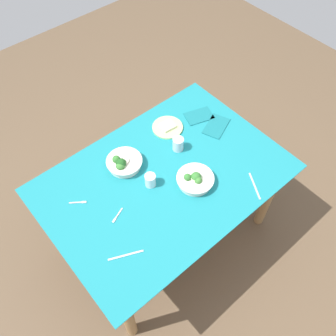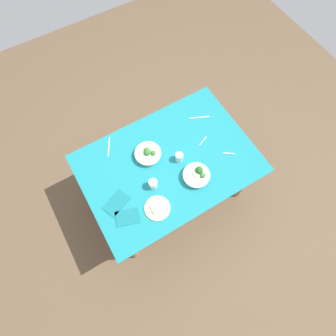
% 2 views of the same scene
% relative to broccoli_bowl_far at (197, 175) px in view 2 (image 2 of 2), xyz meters
% --- Properties ---
extents(ground_plane, '(6.00, 6.00, 0.00)m').
position_rel_broccoli_bowl_far_xyz_m(ground_plane, '(0.14, -0.23, -0.78)').
color(ground_plane, brown).
extents(dining_table, '(1.48, 1.03, 0.75)m').
position_rel_broccoli_bowl_far_xyz_m(dining_table, '(0.14, -0.23, -0.14)').
color(dining_table, '#197A84').
rests_on(dining_table, ground_plane).
extents(broccoli_bowl_far, '(0.23, 0.23, 0.10)m').
position_rel_broccoli_bowl_far_xyz_m(broccoli_bowl_far, '(0.00, 0.00, 0.00)').
color(broccoli_bowl_far, silver).
rests_on(broccoli_bowl_far, dining_table).
extents(broccoli_bowl_near, '(0.23, 0.23, 0.09)m').
position_rel_broccoli_bowl_far_xyz_m(broccoli_bowl_near, '(0.25, -0.38, -0.00)').
color(broccoli_bowl_near, silver).
rests_on(broccoli_bowl_near, dining_table).
extents(bread_side_plate, '(0.21, 0.21, 0.03)m').
position_rel_broccoli_bowl_far_xyz_m(bread_side_plate, '(0.42, 0.07, -0.03)').
color(bread_side_plate, '#B7D684').
rests_on(bread_side_plate, dining_table).
extents(water_glass_center, '(0.07, 0.07, 0.09)m').
position_rel_broccoli_bowl_far_xyz_m(water_glass_center, '(0.04, -0.21, 0.01)').
color(water_glass_center, silver).
rests_on(water_glass_center, dining_table).
extents(water_glass_side, '(0.07, 0.07, 0.09)m').
position_rel_broccoli_bowl_far_xyz_m(water_glass_side, '(0.35, -0.11, 0.01)').
color(water_glass_side, silver).
rests_on(water_glass_side, dining_table).
extents(fork_by_far_bowl, '(0.09, 0.07, 0.00)m').
position_rel_broccoli_bowl_far_xyz_m(fork_by_far_bowl, '(-0.36, -0.04, -0.03)').
color(fork_by_far_bowl, '#B7B7BC').
rests_on(fork_by_far_bowl, dining_table).
extents(fork_by_near_bowl, '(0.10, 0.05, 0.00)m').
position_rel_broccoli_bowl_far_xyz_m(fork_by_near_bowl, '(-0.24, -0.26, -0.03)').
color(fork_by_near_bowl, '#B7B7BC').
rests_on(fork_by_near_bowl, dining_table).
extents(table_knife_left, '(0.10, 0.17, 0.00)m').
position_rel_broccoli_bowl_far_xyz_m(table_knife_left, '(0.51, -0.63, -0.03)').
color(table_knife_left, '#B7B7BC').
rests_on(table_knife_left, dining_table).
extents(table_knife_right, '(0.18, 0.09, 0.00)m').
position_rel_broccoli_bowl_far_xyz_m(table_knife_right, '(-0.34, -0.48, -0.03)').
color(table_knife_right, '#B7B7BC').
rests_on(table_knife_right, dining_table).
extents(napkin_folded_upper, '(0.22, 0.18, 0.01)m').
position_rel_broccoli_bowl_far_xyz_m(napkin_folded_upper, '(0.66, 0.01, -0.03)').
color(napkin_folded_upper, '#156870').
rests_on(napkin_folded_upper, dining_table).
extents(napkin_folded_lower, '(0.24, 0.20, 0.01)m').
position_rel_broccoli_bowl_far_xyz_m(napkin_folded_lower, '(0.68, -0.13, -0.03)').
color(napkin_folded_lower, '#156870').
rests_on(napkin_folded_lower, dining_table).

